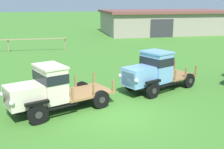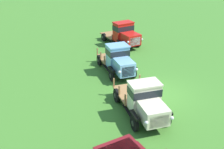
{
  "view_description": "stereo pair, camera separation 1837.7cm",
  "coord_description": "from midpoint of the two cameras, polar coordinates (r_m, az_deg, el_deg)",
  "views": [
    {
      "loc": [
        -2.64,
        -10.92,
        4.76
      ],
      "look_at": [
        0.39,
        3.02,
        1.0
      ],
      "focal_mm": 45.0,
      "sensor_mm": 36.0,
      "label": 1
    },
    {
      "loc": [
        -15.84,
        1.24,
        8.7
      ],
      "look_at": [
        0.39,
        3.02,
        1.0
      ],
      "focal_mm": 45.0,
      "sensor_mm": 36.0,
      "label": 2
    }
  ],
  "objects": [
    {
      "name": "vintage_truck_midrow_center",
      "position": [
        15.17,
        -24.56,
        1.17
      ],
      "size": [
        4.83,
        3.37,
        2.17
      ],
      "color": "black",
      "rests_on": "ground"
    },
    {
      "name": "vintage_truck_far_side",
      "position": [
        20.42,
        -16.24,
        8.27
      ],
      "size": [
        4.98,
        4.26,
        2.21
      ],
      "color": "black",
      "rests_on": "ground"
    },
    {
      "name": "ground_plane",
      "position": [
        12.41,
        -18.07,
        -9.0
      ],
      "size": [
        240.0,
        240.0,
        0.0
      ],
      "primitive_type": "plane",
      "color": "#3D7528"
    },
    {
      "name": "vintage_truck_second_in_line",
      "position": [
        10.27,
        -30.01,
        -12.06
      ],
      "size": [
        5.04,
        3.41,
        2.12
      ],
      "color": "black",
      "rests_on": "ground"
    }
  ]
}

